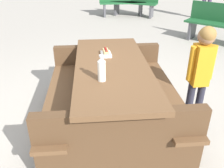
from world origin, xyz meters
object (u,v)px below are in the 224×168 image
object	(u,v)px
park_bench_near	(221,23)
park_bench_mid	(122,2)
child_in_coat	(201,65)
park_bench_far	(135,2)
picnic_table	(112,90)
hotdog_tray	(106,53)
soda_bottle	(102,69)

from	to	relation	value
park_bench_near	park_bench_mid	size ratio (longest dim) A/B	0.98
child_in_coat	park_bench_far	distance (m)	5.92
park_bench_mid	park_bench_far	world-z (taller)	same
picnic_table	park_bench_mid	bearing A→B (deg)	8.75
child_in_coat	park_bench_mid	bearing A→B (deg)	17.74
park_bench_near	park_bench_mid	distance (m)	3.57
hotdog_tray	child_in_coat	bearing A→B (deg)	-92.58
picnic_table	park_bench_near	distance (m)	3.87
soda_bottle	park_bench_near	distance (m)	4.23
park_bench_mid	park_bench_far	distance (m)	0.40
park_bench_near	child_in_coat	bearing A→B (deg)	166.01
hotdog_tray	park_bench_near	size ratio (longest dim) A/B	0.14
hotdog_tray	park_bench_mid	xyz separation A→B (m)	(5.63, 0.78, -0.33)
child_in_coat	park_bench_mid	size ratio (longest dim) A/B	0.74
park_bench_near	park_bench_mid	bearing A→B (deg)	47.46
park_bench_far	park_bench_near	bearing A→B (deg)	-137.88
soda_bottle	park_bench_near	world-z (taller)	soda_bottle
hotdog_tray	park_bench_near	world-z (taller)	park_bench_near
park_bench_mid	park_bench_far	bearing A→B (deg)	-81.37
child_in_coat	hotdog_tray	bearing A→B (deg)	87.42
picnic_table	hotdog_tray	world-z (taller)	hotdog_tray
park_bench_near	hotdog_tray	bearing A→B (deg)	150.15
soda_bottle	park_bench_near	xyz separation A→B (m)	(3.84, -1.74, -0.41)
hotdog_tray	park_bench_far	xyz separation A→B (m)	(5.69, 0.39, -0.33)
soda_bottle	park_bench_mid	distance (m)	6.33
soda_bottle	park_bench_far	distance (m)	6.34
child_in_coat	park_bench_far	world-z (taller)	child_in_coat
hotdog_tray	park_bench_mid	distance (m)	5.69
soda_bottle	hotdog_tray	size ratio (longest dim) A/B	1.18
picnic_table	park_bench_far	xyz separation A→B (m)	(5.94, 0.51, 0.00)
soda_bottle	park_bench_near	size ratio (longest dim) A/B	0.16
soda_bottle	child_in_coat	xyz separation A→B (m)	(0.58, -0.93, -0.13)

